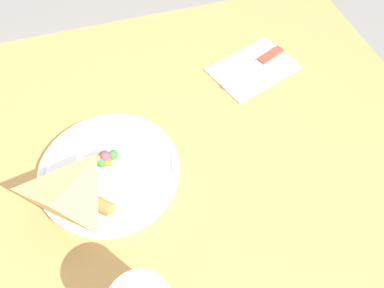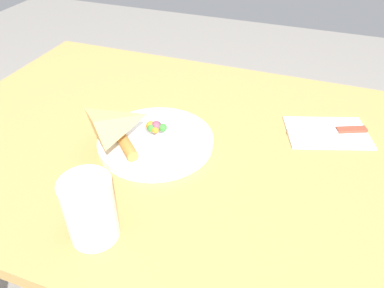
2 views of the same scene
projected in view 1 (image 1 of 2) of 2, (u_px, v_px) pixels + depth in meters
name	position (u px, v px, depth m)	size (l,w,h in m)	color
ground_plane	(162.00, 271.00, 1.34)	(6.00, 6.00, 0.00)	gray
dining_table	(142.00, 181.00, 0.80)	(1.19, 0.81, 0.77)	tan
plate_pizza	(107.00, 171.00, 0.68)	(0.26, 0.26, 0.06)	white
napkin_folded	(253.00, 68.00, 0.84)	(0.21, 0.18, 0.00)	silver
butter_knife	(256.00, 65.00, 0.84)	(0.18, 0.09, 0.01)	#99422D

